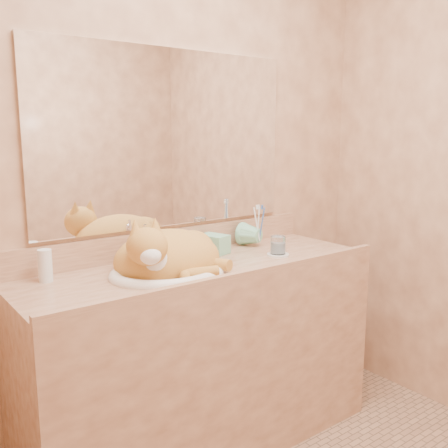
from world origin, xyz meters
TOP-DOWN VIEW (x-y plane):
  - wall_back at (0.00, 1.00)m, footprint 2.40×0.02m
  - vanity_counter at (0.00, 0.72)m, footprint 1.60×0.55m
  - mirror at (0.00, 0.99)m, footprint 1.30×0.02m
  - sink_basin at (-0.18, 0.70)m, footprint 0.54×0.47m
  - faucet at (-0.18, 0.89)m, footprint 0.08×0.12m
  - cat at (-0.18, 0.72)m, footprint 0.51×0.44m
  - soap_dispenser at (0.19, 0.81)m, footprint 0.11×0.11m
  - toothbrush_cup at (0.43, 0.84)m, footprint 0.15×0.15m
  - toothbrushes at (0.43, 0.84)m, footprint 0.04×0.04m
  - saucer at (0.38, 0.65)m, footprint 0.10×0.10m
  - water_glass at (0.38, 0.65)m, footprint 0.07×0.07m
  - lotion_bottle at (-0.62, 0.89)m, footprint 0.05×0.05m

SIDE VIEW (x-z plane):
  - vanity_counter at x=0.00m, z-range 0.00..0.85m
  - saucer at x=0.38m, z-range 0.85..0.86m
  - water_glass at x=0.38m, z-range 0.86..0.94m
  - toothbrush_cup at x=0.43m, z-range 0.85..0.96m
  - lotion_bottle at x=-0.62m, z-range 0.85..0.98m
  - sink_basin at x=-0.18m, z-range 0.85..1.00m
  - cat at x=-0.18m, z-range 0.80..1.05m
  - faucet at x=-0.18m, z-range 0.85..1.01m
  - soap_dispenser at x=0.19m, z-range 0.85..1.05m
  - toothbrushes at x=0.43m, z-range 0.87..1.09m
  - wall_back at x=0.00m, z-range 0.00..2.50m
  - mirror at x=0.00m, z-range 0.99..1.79m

